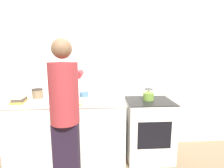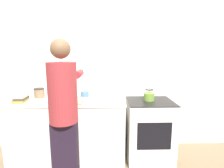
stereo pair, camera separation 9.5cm
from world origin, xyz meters
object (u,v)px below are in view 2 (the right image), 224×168
(kettle, at_px, (149,96))
(canister_jar, at_px, (39,93))
(bowl_prep, at_px, (110,97))
(oven, at_px, (149,130))
(person, at_px, (64,109))
(knife, at_px, (72,103))
(cutting_board, at_px, (71,103))

(kettle, height_order, canister_jar, kettle)
(bowl_prep, bearing_deg, canister_jar, 174.50)
(oven, distance_m, person, 1.34)
(oven, distance_m, knife, 1.21)
(person, bearing_deg, kettle, 27.21)
(oven, distance_m, bowl_prep, 0.77)
(person, distance_m, knife, 0.35)
(cutting_board, height_order, canister_jar, canister_jar)
(bowl_prep, bearing_deg, cutting_board, -155.71)
(canister_jar, bearing_deg, kettle, -5.22)
(oven, xyz_separation_m, kettle, (-0.01, 0.03, 0.52))
(kettle, bearing_deg, canister_jar, 174.78)
(oven, xyz_separation_m, knife, (-1.09, -0.18, 0.48))
(canister_jar, bearing_deg, knife, -32.79)
(person, distance_m, cutting_board, 0.38)
(oven, bearing_deg, canister_jar, 173.65)
(oven, xyz_separation_m, person, (-1.12, -0.53, 0.50))
(person, height_order, bowl_prep, person)
(kettle, xyz_separation_m, canister_jar, (-1.65, 0.15, 0.02))
(oven, height_order, kettle, kettle)
(knife, xyz_separation_m, canister_jar, (-0.57, 0.37, 0.05))
(knife, xyz_separation_m, kettle, (1.08, 0.22, 0.03))
(canister_jar, bearing_deg, oven, -6.35)
(person, relative_size, canister_jar, 10.87)
(cutting_board, xyz_separation_m, kettle, (1.10, 0.19, 0.05))
(cutting_board, height_order, knife, knife)
(cutting_board, bearing_deg, canister_jar, 147.88)
(oven, height_order, cutting_board, cutting_board)
(knife, distance_m, kettle, 1.10)
(kettle, bearing_deg, bowl_prep, 175.32)
(knife, xyz_separation_m, bowl_prep, (0.51, 0.26, 0.01))
(cutting_board, distance_m, knife, 0.04)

